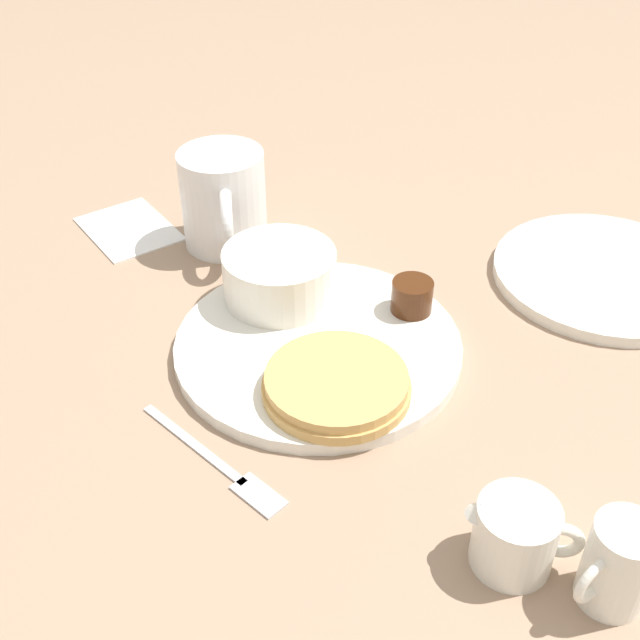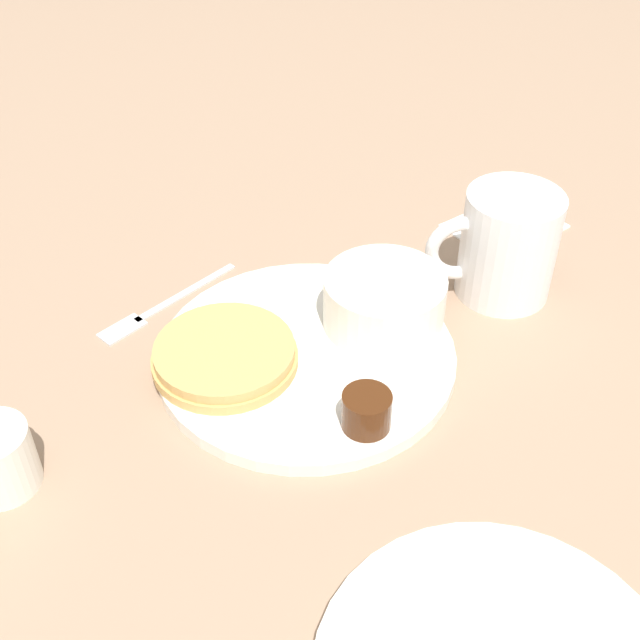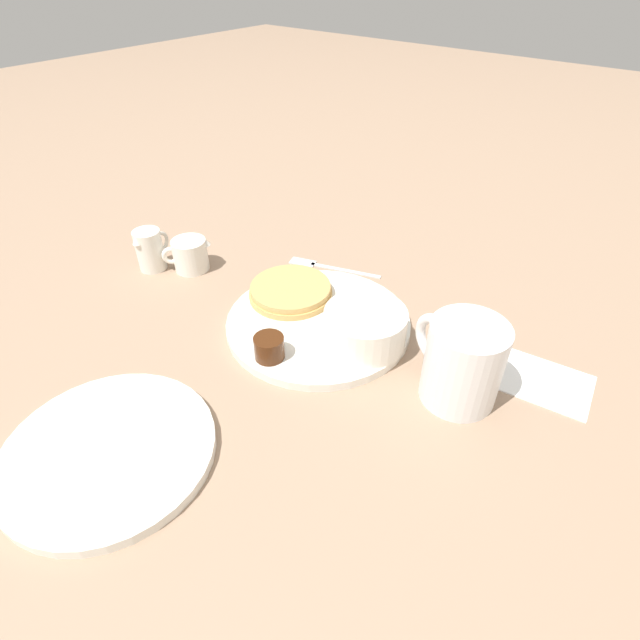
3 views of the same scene
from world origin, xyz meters
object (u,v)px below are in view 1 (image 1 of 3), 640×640
object	(u,v)px
coffee_mug	(227,200)
plate	(318,346)
creamer_pitcher_near	(516,535)
fork	(225,468)
creamer_pitcher_far	(618,564)
bowl	(276,274)

from	to	relation	value
coffee_mug	plate	bearing A→B (deg)	179.33
creamer_pitcher_near	fork	xyz separation A→B (m)	(0.16, 0.14, -0.02)
plate	fork	xyz separation A→B (m)	(-0.09, 0.12, -0.00)
creamer_pitcher_far	coffee_mug	bearing A→B (deg)	5.04
fork	plate	bearing A→B (deg)	-54.41
plate	creamer_pitcher_far	size ratio (longest dim) A/B	3.69
coffee_mug	fork	distance (m)	0.32
plate	creamer_pitcher_far	xyz separation A→B (m)	(-0.30, -0.05, 0.03)
creamer_pitcher_far	fork	distance (m)	0.27
coffee_mug	creamer_pitcher_near	xyz separation A→B (m)	(-0.45, -0.01, -0.02)
plate	fork	size ratio (longest dim) A/B	1.68
bowl	creamer_pitcher_near	distance (m)	0.33
creamer_pitcher_far	fork	bearing A→B (deg)	39.07
bowl	plate	bearing A→B (deg)	-177.40
creamer_pitcher_near	fork	distance (m)	0.21
plate	bowl	world-z (taller)	bowl
bowl	coffee_mug	size ratio (longest dim) A/B	0.88
creamer_pitcher_far	bowl	bearing A→B (deg)	7.61
bowl	fork	bearing A→B (deg)	143.55
plate	bowl	xyz separation A→B (m)	(0.08, 0.00, 0.03)
creamer_pitcher_far	fork	size ratio (longest dim) A/B	0.46
coffee_mug	fork	bearing A→B (deg)	156.48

